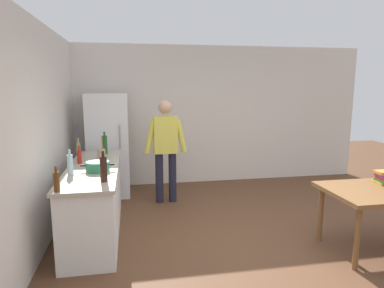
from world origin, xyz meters
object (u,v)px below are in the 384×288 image
(cooking_pot, at_px, (98,166))
(bottle_water_clear, at_px, (70,164))
(refrigerator, at_px, (108,145))
(bottle_wine_green, at_px, (105,145))
(utensil_jar, at_px, (101,153))
(bottle_beer_brown, at_px, (57,181))
(person, at_px, (166,145))
(bottle_sauce_red, at_px, (79,156))
(bottle_wine_dark, at_px, (104,169))
(bottle_vinegar_tall, at_px, (79,152))

(cooking_pot, distance_m, bottle_water_clear, 0.33)
(bottle_water_clear, bearing_deg, refrigerator, 80.95)
(refrigerator, height_order, bottle_wine_green, refrigerator)
(refrigerator, bearing_deg, utensil_jar, -91.47)
(cooking_pot, distance_m, bottle_beer_brown, 0.84)
(bottle_wine_green, bearing_deg, refrigerator, 89.84)
(person, relative_size, bottle_sauce_red, 7.08)
(bottle_water_clear, relative_size, bottle_beer_brown, 1.15)
(cooking_pot, height_order, bottle_wine_dark, bottle_wine_dark)
(utensil_jar, relative_size, bottle_wine_dark, 0.94)
(person, distance_m, bottle_wine_green, 0.98)
(bottle_wine_dark, relative_size, bottle_sauce_red, 1.42)
(cooking_pot, xyz_separation_m, bottle_water_clear, (-0.30, -0.12, 0.07))
(bottle_vinegar_tall, height_order, bottle_wine_green, bottle_wine_green)
(person, xyz_separation_m, bottle_beer_brown, (-1.29, -2.07, 0.03))
(bottle_beer_brown, bearing_deg, person, 58.16)
(bottle_vinegar_tall, bearing_deg, bottle_wine_green, 54.86)
(person, height_order, bottle_sauce_red, person)
(bottle_water_clear, distance_m, bottle_beer_brown, 0.65)
(person, relative_size, bottle_vinegar_tall, 5.31)
(utensil_jar, bearing_deg, bottle_beer_brown, -101.53)
(utensil_jar, relative_size, bottle_water_clear, 1.07)
(refrigerator, xyz_separation_m, bottle_water_clear, (-0.31, -1.97, 0.13))
(bottle_vinegar_tall, distance_m, bottle_wine_green, 0.56)
(refrigerator, height_order, person, refrigerator)
(bottle_water_clear, xyz_separation_m, bottle_vinegar_tall, (-0.01, 0.74, 0.01))
(refrigerator, relative_size, bottle_vinegar_tall, 5.62)
(refrigerator, relative_size, bottle_sauce_red, 7.50)
(refrigerator, relative_size, bottle_water_clear, 6.00)
(utensil_jar, distance_m, bottle_sauce_red, 0.37)
(bottle_wine_dark, relative_size, bottle_wine_green, 1.00)
(cooking_pot, height_order, bottle_water_clear, bottle_water_clear)
(person, relative_size, bottle_water_clear, 5.67)
(person, bearing_deg, cooking_pot, -126.59)
(refrigerator, xyz_separation_m, person, (0.95, -0.55, 0.08))
(utensil_jar, bearing_deg, bottle_wine_green, 85.56)
(bottle_water_clear, distance_m, bottle_wine_green, 1.24)
(bottle_beer_brown, height_order, bottle_wine_green, bottle_wine_green)
(utensil_jar, height_order, bottle_vinegar_tall, same)
(bottle_wine_dark, xyz_separation_m, bottle_beer_brown, (-0.43, -0.29, -0.04))
(utensil_jar, height_order, bottle_sauce_red, utensil_jar)
(bottle_vinegar_tall, distance_m, bottle_sauce_red, 0.15)
(bottle_beer_brown, bearing_deg, bottle_wine_dark, 33.84)
(bottle_wine_dark, height_order, bottle_beer_brown, bottle_wine_dark)
(bottle_wine_dark, relative_size, bottle_beer_brown, 1.31)
(person, height_order, cooking_pot, person)
(person, relative_size, bottle_beer_brown, 6.54)
(refrigerator, relative_size, utensil_jar, 5.62)
(bottle_water_clear, bearing_deg, utensil_jar, 71.61)
(bottle_beer_brown, bearing_deg, bottle_water_clear, 87.98)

